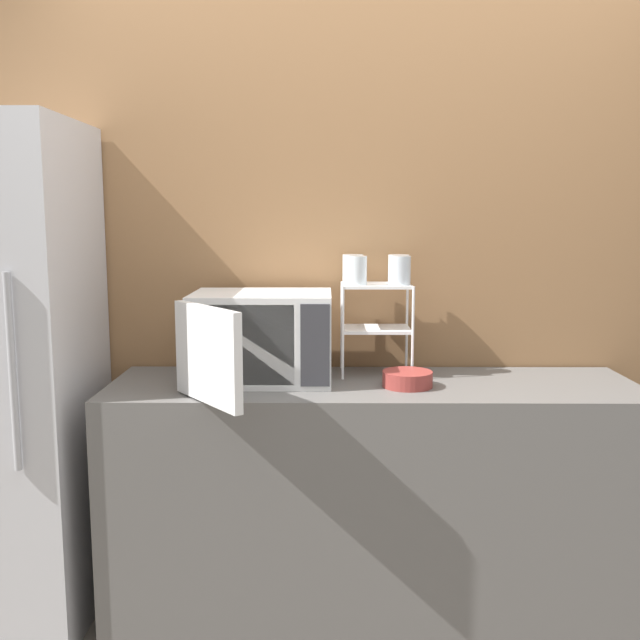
{
  "coord_description": "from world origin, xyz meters",
  "views": [
    {
      "loc": [
        -0.18,
        -2.27,
        1.51
      ],
      "look_at": [
        -0.2,
        0.31,
        1.14
      ],
      "focal_mm": 40.0,
      "sensor_mm": 36.0,
      "label": 1
    }
  ],
  "objects": [
    {
      "name": "glass_front_right",
      "position": [
        0.1,
        0.4,
        1.31
      ],
      "size": [
        0.08,
        0.08,
        0.11
      ],
      "color": "silver",
      "rests_on": "dish_rack"
    },
    {
      "name": "glass_back_left",
      "position": [
        -0.07,
        0.5,
        1.31
      ],
      "size": [
        0.08,
        0.08,
        0.11
      ],
      "color": "silver",
      "rests_on": "dish_rack"
    },
    {
      "name": "refrigerator",
      "position": [
        -1.37,
        0.27,
        0.93
      ],
      "size": [
        0.63,
        0.63,
        1.85
      ],
      "color": "#B7B7BC",
      "rests_on": "ground_plane"
    },
    {
      "name": "glass_front_left",
      "position": [
        -0.06,
        0.4,
        1.31
      ],
      "size": [
        0.08,
        0.08,
        0.11
      ],
      "color": "silver",
      "rests_on": "dish_rack"
    },
    {
      "name": "dish_rack",
      "position": [
        0.02,
        0.45,
        1.16
      ],
      "size": [
        0.27,
        0.21,
        0.35
      ],
      "color": "white",
      "rests_on": "counter"
    },
    {
      "name": "counter",
      "position": [
        0.0,
        0.29,
        0.45
      ],
      "size": [
        1.94,
        0.57,
        0.91
      ],
      "color": "#595654",
      "rests_on": "ground_plane"
    },
    {
      "name": "wall_back",
      "position": [
        0.0,
        0.61,
        1.3
      ],
      "size": [
        8.0,
        0.06,
        2.6
      ],
      "color": "olive",
      "rests_on": "ground_plane"
    },
    {
      "name": "glass_back_right",
      "position": [
        0.11,
        0.49,
        1.31
      ],
      "size": [
        0.08,
        0.08,
        0.11
      ],
      "color": "silver",
      "rests_on": "dish_rack"
    },
    {
      "name": "bowl",
      "position": [
        0.12,
        0.23,
        0.93
      ],
      "size": [
        0.18,
        0.18,
        0.06
      ],
      "color": "maroon",
      "rests_on": "counter"
    },
    {
      "name": "microwave",
      "position": [
        -0.42,
        0.32,
        1.07
      ],
      "size": [
        0.54,
        0.71,
        0.33
      ],
      "color": "silver",
      "rests_on": "counter"
    }
  ]
}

